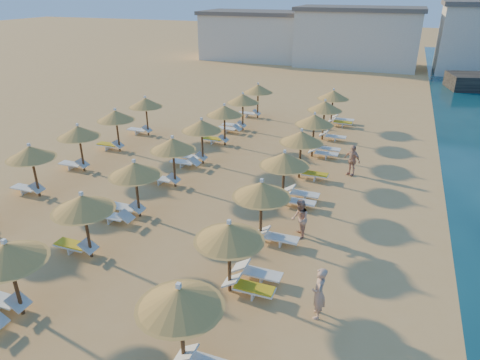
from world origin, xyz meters
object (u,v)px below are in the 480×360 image
at_px(parasol_row_west, 135,170).
at_px(beachgoer_a, 319,293).
at_px(beachgoer_b, 300,219).
at_px(parasol_row_east, 262,191).
at_px(beachgoer_c, 352,160).

bearing_deg(parasol_row_west, beachgoer_a, -21.97).
relative_size(beachgoer_a, beachgoer_b, 1.06).
height_order(parasol_row_east, beachgoer_a, parasol_row_east).
distance_m(beachgoer_c, beachgoer_a, 11.89).
bearing_deg(parasol_row_west, beachgoer_b, 6.69).
height_order(parasol_row_east, parasol_row_west, same).
height_order(parasol_row_east, beachgoer_b, parasol_row_east).
distance_m(parasol_row_east, beachgoer_b, 2.22).
distance_m(parasol_row_west, beachgoer_b, 7.48).
bearing_deg(parasol_row_east, beachgoer_b, 30.90).
relative_size(parasol_row_east, parasol_row_west, 1.00).
bearing_deg(parasol_row_east, parasol_row_west, 180.00).
distance_m(parasol_row_west, beachgoer_c, 11.93).
distance_m(beachgoer_a, beachgoer_b, 4.77).
height_order(parasol_row_west, beachgoer_b, parasol_row_west).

